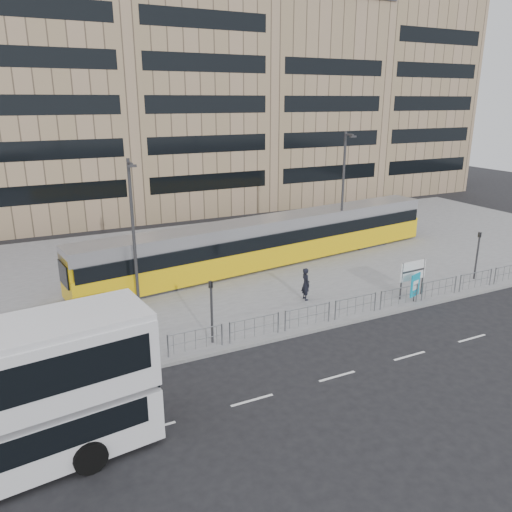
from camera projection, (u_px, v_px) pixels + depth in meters
name	position (u px, v px, depth m)	size (l,w,h in m)	color
ground	(324.00, 330.00, 25.38)	(120.00, 120.00, 0.00)	black
plaza	(230.00, 263.00, 35.63)	(64.00, 24.00, 0.15)	slate
kerb	(324.00, 328.00, 25.40)	(64.00, 0.25, 0.17)	gray
building_row	(157.00, 82.00, 51.51)	(70.40, 18.40, 31.20)	maroon
pedestrian_barrier	(351.00, 302.00, 26.35)	(32.07, 0.07, 1.10)	gray
road_markings	(392.00, 361.00, 22.37)	(62.00, 0.12, 0.01)	white
tram	(271.00, 241.00, 34.81)	(27.97, 6.30, 3.28)	#E5B70C
station_sign	(413.00, 272.00, 28.84)	(1.89, 0.18, 2.17)	#2D2D30
ad_panel	(415.00, 285.00, 28.28)	(0.87, 0.34, 1.68)	#2D2D30
pedestrian	(306.00, 284.00, 28.59)	(0.69, 0.46, 1.90)	black
traffic_light_west	(211.00, 304.00, 23.16)	(0.22, 0.24, 3.10)	#2D2D30
traffic_light_east	(478.00, 249.00, 31.62)	(0.17, 0.21, 3.10)	#2D2D30
lamp_post_west	(133.00, 228.00, 26.73)	(0.45, 1.04, 8.17)	#2D2D30
lamp_post_east	(343.00, 190.00, 36.02)	(0.45, 1.04, 8.93)	#2D2D30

